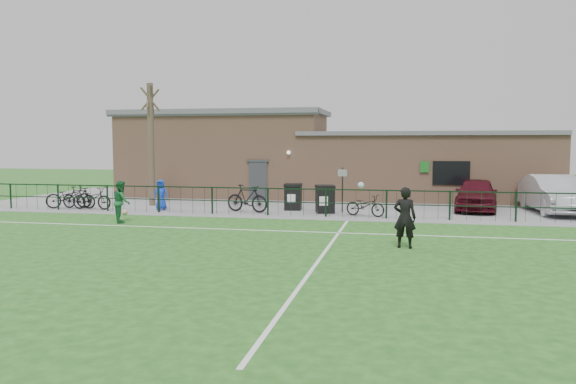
% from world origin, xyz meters
% --- Properties ---
extents(ground, '(90.00, 90.00, 0.00)m').
position_xyz_m(ground, '(0.00, 0.00, 0.00)').
color(ground, '#1F5719').
rests_on(ground, ground).
extents(paving_strip, '(34.00, 13.00, 0.02)m').
position_xyz_m(paving_strip, '(0.00, 13.50, 0.01)').
color(paving_strip, gray).
rests_on(paving_strip, ground).
extents(pitch_line_touch, '(28.00, 0.10, 0.01)m').
position_xyz_m(pitch_line_touch, '(0.00, 7.80, 0.00)').
color(pitch_line_touch, white).
rests_on(pitch_line_touch, ground).
extents(pitch_line_mid, '(28.00, 0.10, 0.01)m').
position_xyz_m(pitch_line_mid, '(0.00, 4.00, 0.00)').
color(pitch_line_mid, white).
rests_on(pitch_line_mid, ground).
extents(pitch_line_perp, '(0.10, 16.00, 0.01)m').
position_xyz_m(pitch_line_perp, '(2.00, 0.00, 0.00)').
color(pitch_line_perp, white).
rests_on(pitch_line_perp, ground).
extents(perimeter_fence, '(28.00, 0.10, 1.20)m').
position_xyz_m(perimeter_fence, '(0.00, 8.00, 0.60)').
color(perimeter_fence, black).
rests_on(perimeter_fence, ground).
extents(bare_tree, '(0.30, 0.30, 6.00)m').
position_xyz_m(bare_tree, '(-8.00, 10.50, 3.00)').
color(bare_tree, '#4A3A2D').
rests_on(bare_tree, ground).
extents(wheelie_bin_left, '(0.82, 0.91, 1.13)m').
position_xyz_m(wheelie_bin_left, '(-0.82, 10.15, 0.58)').
color(wheelie_bin_left, black).
rests_on(wheelie_bin_left, paving_strip).
extents(wheelie_bin_right, '(0.97, 1.03, 1.14)m').
position_xyz_m(wheelie_bin_right, '(0.78, 9.34, 0.59)').
color(wheelie_bin_right, black).
rests_on(wheelie_bin_right, paving_strip).
extents(sign_post, '(0.07, 0.07, 2.00)m').
position_xyz_m(sign_post, '(1.51, 9.64, 1.02)').
color(sign_post, black).
rests_on(sign_post, paving_strip).
extents(car_maroon, '(2.37, 4.61, 1.50)m').
position_xyz_m(car_maroon, '(7.43, 11.57, 0.77)').
color(car_maroon, '#490D18').
rests_on(car_maroon, paving_strip).
extents(car_silver, '(2.16, 5.22, 1.68)m').
position_xyz_m(car_silver, '(10.65, 11.31, 0.86)').
color(car_silver, '#B9BBC2').
rests_on(car_silver, paving_strip).
extents(bicycle_a, '(2.19, 1.51, 1.09)m').
position_xyz_m(bicycle_a, '(-11.35, 8.63, 0.56)').
color(bicycle_a, black).
rests_on(bicycle_a, paving_strip).
extents(bicycle_b, '(1.74, 0.53, 1.04)m').
position_xyz_m(bicycle_b, '(-10.83, 8.63, 0.54)').
color(bicycle_b, black).
rests_on(bicycle_b, paving_strip).
extents(bicycle_c, '(2.00, 0.75, 1.04)m').
position_xyz_m(bicycle_c, '(-10.04, 8.43, 0.54)').
color(bicycle_c, black).
rests_on(bicycle_c, paving_strip).
extents(bicycle_d, '(2.12, 1.07, 1.23)m').
position_xyz_m(bicycle_d, '(-2.67, 8.86, 0.63)').
color(bicycle_d, black).
rests_on(bicycle_d, paving_strip).
extents(bicycle_e, '(1.84, 1.17, 0.91)m').
position_xyz_m(bicycle_e, '(2.60, 8.51, 0.48)').
color(bicycle_e, black).
rests_on(bicycle_e, paving_strip).
extents(spectator_child, '(0.72, 0.50, 1.40)m').
position_xyz_m(spectator_child, '(-6.78, 8.84, 0.72)').
color(spectator_child, '#143CC3').
rests_on(spectator_child, paving_strip).
extents(goalkeeper_kick, '(2.01, 3.63, 1.82)m').
position_xyz_m(goalkeeper_kick, '(4.19, 1.67, 0.92)').
color(goalkeeper_kick, black).
rests_on(goalkeeper_kick, ground).
extents(outfield_player, '(0.95, 1.00, 1.64)m').
position_xyz_m(outfield_player, '(-6.62, 4.85, 0.82)').
color(outfield_player, '#1C6232').
rests_on(outfield_player, ground).
extents(ball_ground, '(0.24, 0.24, 0.24)m').
position_xyz_m(ball_ground, '(-7.64, 7.01, 0.12)').
color(ball_ground, silver).
rests_on(ball_ground, ground).
extents(clubhouse, '(24.25, 5.40, 4.96)m').
position_xyz_m(clubhouse, '(-0.88, 16.50, 2.22)').
color(clubhouse, tan).
rests_on(clubhouse, ground).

